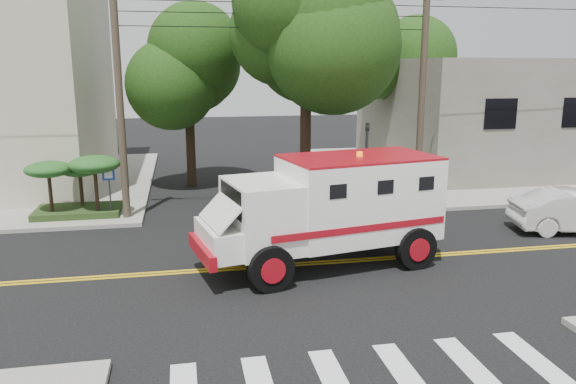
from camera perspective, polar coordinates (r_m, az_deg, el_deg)
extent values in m
plane|color=black|center=(16.97, 1.57, -7.32)|extent=(100.00, 100.00, 0.00)
cube|color=gray|center=(34.13, 19.12, 2.35)|extent=(17.00, 17.00, 0.15)
cube|color=slate|center=(34.95, 21.23, 7.51)|extent=(14.00, 12.00, 6.00)
cylinder|color=#382D23|center=(21.70, -16.72, 8.73)|extent=(0.28, 0.28, 9.00)
cylinder|color=#382D23|center=(23.88, 13.44, 9.24)|extent=(0.28, 0.28, 9.00)
cylinder|color=black|center=(22.73, 1.79, 6.89)|extent=(0.44, 0.44, 7.00)
sphere|color=#183B10|center=(22.64, 1.86, 15.73)|extent=(5.32, 5.32, 5.32)
sphere|color=#183B10|center=(22.22, 5.32, 17.22)|extent=(4.56, 4.56, 4.56)
cylinder|color=black|center=(27.73, -9.93, 6.31)|extent=(0.44, 0.44, 5.60)
sphere|color=#183B10|center=(27.56, -10.15, 12.10)|extent=(3.92, 3.92, 3.92)
sphere|color=#183B10|center=(27.03, -8.34, 13.04)|extent=(3.36, 3.36, 3.36)
cylinder|color=black|center=(33.87, 9.93, 7.74)|extent=(0.44, 0.44, 5.95)
sphere|color=#183B10|center=(33.75, 10.13, 12.78)|extent=(4.20, 4.20, 4.20)
sphere|color=#183B10|center=(33.53, 12.01, 13.47)|extent=(3.60, 3.60, 3.60)
cylinder|color=#3F3F42|center=(22.73, 7.94, 2.44)|extent=(0.12, 0.12, 3.60)
imported|color=#3F3F42|center=(22.53, 8.04, 5.82)|extent=(0.15, 0.18, 0.90)
cylinder|color=#3F3F42|center=(22.45, -17.63, -0.25)|extent=(0.06, 0.06, 2.00)
cube|color=#0C33A5|center=(22.24, -17.78, 1.72)|extent=(0.45, 0.03, 0.45)
cube|color=#1E3314|center=(23.39, -20.51, -1.80)|extent=(3.20, 2.00, 0.24)
cylinder|color=black|center=(23.08, -22.99, 0.05)|extent=(0.14, 0.14, 1.52)
ellipsoid|color=#174E1E|center=(22.92, -23.18, 2.13)|extent=(1.73, 1.73, 0.60)
cylinder|color=black|center=(23.58, -20.26, 0.33)|extent=(0.14, 0.14, 1.36)
ellipsoid|color=#174E1E|center=(23.44, -20.41, 2.16)|extent=(1.55, 1.55, 0.54)
cylinder|color=black|center=(22.57, -18.90, 0.32)|extent=(0.14, 0.14, 1.68)
ellipsoid|color=#174E1E|center=(22.39, -19.07, 2.68)|extent=(1.91, 1.91, 0.66)
cube|color=white|center=(16.85, 7.16, -0.55)|extent=(4.82, 3.40, 2.37)
cube|color=white|center=(15.68, -2.62, -2.32)|extent=(2.25, 2.78, 1.92)
cube|color=black|center=(15.30, -5.74, -0.80)|extent=(0.44, 1.89, 0.79)
cube|color=white|center=(15.50, -6.74, -4.74)|extent=(1.43, 2.41, 0.79)
cube|color=#9D0C16|center=(15.46, -8.73, -5.95)|extent=(0.67, 2.42, 0.39)
cube|color=#9D0C16|center=(16.62, 7.28, 3.54)|extent=(4.82, 3.40, 0.07)
cylinder|color=black|center=(14.82, -1.75, -7.79)|extent=(1.29, 0.60, 1.24)
cylinder|color=black|center=(17.08, -4.72, -5.02)|extent=(1.29, 0.60, 1.24)
cylinder|color=black|center=(16.84, 12.85, -5.57)|extent=(1.29, 0.60, 1.24)
cylinder|color=black|center=(18.86, 8.47, -3.40)|extent=(1.29, 0.60, 1.24)
imported|color=gray|center=(25.84, 9.62, 1.67)|extent=(0.58, 0.39, 1.57)
imported|color=gray|center=(26.92, 14.23, 1.84)|extent=(0.75, 0.59, 1.52)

